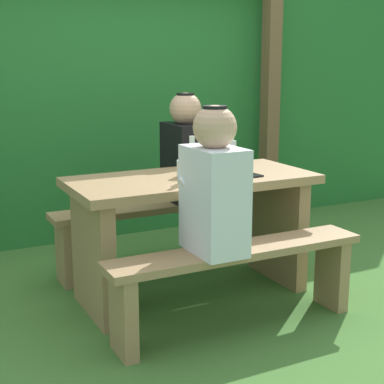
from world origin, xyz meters
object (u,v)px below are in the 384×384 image
object	(u,v)px
drinking_glass	(183,168)
person_black_coat	(186,152)
person_white_shirt	(214,186)
bottle_left	(231,154)
bench_far	(157,223)
bottle_right	(192,163)
cell_phone	(251,175)
bench_near	(237,271)
picnic_table	(192,215)

from	to	relation	value
drinking_glass	person_black_coat	bearing A→B (deg)	61.79
person_white_shirt	bottle_left	bearing A→B (deg)	52.42
bench_far	bottle_right	bearing A→B (deg)	-94.75
drinking_glass	cell_phone	bearing A→B (deg)	-22.58
person_white_shirt	bench_far	bearing A→B (deg)	82.20
cell_phone	person_white_shirt	bearing A→B (deg)	-147.70
bench_far	bottle_right	world-z (taller)	bottle_right
person_black_coat	bottle_left	xyz separation A→B (m)	(0.06, -0.48, 0.05)
bottle_right	cell_phone	bearing A→B (deg)	-6.44
person_white_shirt	bottle_right	size ratio (longest dim) A/B	2.95
bench_far	bottle_right	distance (m)	0.79
bench_near	person_black_coat	bearing A→B (deg)	78.22
bench_near	cell_phone	bearing A→B (deg)	50.12
bench_near	drinking_glass	world-z (taller)	drinking_glass
bench_far	cell_phone	xyz separation A→B (m)	(0.31, -0.65, 0.41)
person_black_coat	cell_phone	bearing A→B (deg)	-81.48
bottle_left	bottle_right	size ratio (longest dim) A/B	1.01
cell_phone	bottle_left	bearing A→B (deg)	94.12
person_white_shirt	bottle_left	size ratio (longest dim) A/B	2.93
picnic_table	person_black_coat	size ratio (longest dim) A/B	1.95
bottle_left	bottle_right	distance (m)	0.35
bench_near	person_black_coat	size ratio (longest dim) A/B	1.95
drinking_glass	bottle_right	world-z (taller)	bottle_right
person_black_coat	cell_phone	size ratio (longest dim) A/B	5.14
person_white_shirt	drinking_glass	distance (m)	0.52
picnic_table	bench_far	distance (m)	0.54
drinking_glass	bottle_left	world-z (taller)	bottle_left
bench_near	bottle_left	world-z (taller)	bottle_left
bench_far	person_white_shirt	size ratio (longest dim) A/B	1.95
bench_far	bottle_left	distance (m)	0.75
picnic_table	person_white_shirt	world-z (taller)	person_white_shirt
picnic_table	person_white_shirt	xyz separation A→B (m)	(-0.14, -0.51, 0.28)
picnic_table	bench_near	xyz separation A→B (m)	(0.00, -0.51, -0.17)
bottle_left	cell_phone	xyz separation A→B (m)	(0.03, -0.17, -0.10)
cell_phone	bench_near	bearing A→B (deg)	-136.85
person_white_shirt	cell_phone	world-z (taller)	person_white_shirt
bench_far	cell_phone	bearing A→B (deg)	-64.60
bottle_left	picnic_table	bearing A→B (deg)	-173.43
picnic_table	bottle_left	size ratio (longest dim) A/B	5.69
bottle_right	bench_near	bearing A→B (deg)	-82.97
bottle_right	person_white_shirt	bearing A→B (deg)	-102.29
bench_near	bottle_left	size ratio (longest dim) A/B	5.69
picnic_table	bottle_left	bearing A→B (deg)	6.57
bench_near	person_white_shirt	bearing A→B (deg)	178.64
picnic_table	person_white_shirt	bearing A→B (deg)	-105.37
person_black_coat	drinking_glass	distance (m)	0.56
person_white_shirt	cell_phone	xyz separation A→B (m)	(0.45, 0.37, -0.05)
person_black_coat	person_white_shirt	bearing A→B (deg)	-109.12
bench_near	drinking_glass	xyz separation A→B (m)	(-0.05, 0.52, 0.45)
bench_far	bench_near	bearing A→B (deg)	-90.00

